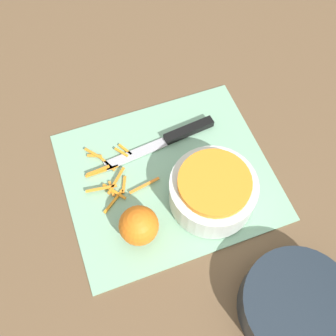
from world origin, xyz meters
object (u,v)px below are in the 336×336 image
object	(u,v)px
bowl_dark	(296,306)
orange_left	(139,225)
bowl_speckled	(213,190)
knife	(178,135)

from	to	relation	value
bowl_dark	orange_left	distance (m)	0.30
bowl_speckled	orange_left	bearing A→B (deg)	6.36
bowl_speckled	orange_left	size ratio (longest dim) A/B	2.25
bowl_speckled	orange_left	distance (m)	0.15
bowl_speckled	orange_left	xyz separation A→B (m)	(0.15, 0.02, -0.00)
bowl_dark	knife	size ratio (longest dim) A/B	0.75
knife	orange_left	bearing A→B (deg)	44.70
bowl_speckled	knife	bearing A→B (deg)	-87.06
bowl_dark	bowl_speckled	bearing A→B (deg)	-78.26
bowl_speckled	orange_left	world-z (taller)	bowl_speckled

